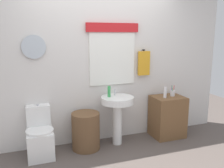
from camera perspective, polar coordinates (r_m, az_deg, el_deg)
back_wall at (r=3.84m, az=-2.82°, el=5.36°), size 4.40×0.18×2.60m
toilet at (r=3.69m, az=-16.83°, el=-11.93°), size 0.38×0.51×0.73m
laundry_hamper at (r=3.74m, az=-6.27°, el=-11.08°), size 0.43×0.43×0.57m
pedestal_sink at (r=3.77m, az=1.29°, el=-5.92°), size 0.52×0.52×0.78m
faucet at (r=3.82m, az=0.67°, el=-1.95°), size 0.03×0.03×0.10m
wooden_cabinet at (r=4.24m, az=13.08°, el=-7.55°), size 0.53×0.44×0.70m
soap_bottle at (r=3.70m, az=-0.70°, el=-1.80°), size 0.05×0.05×0.17m
lotion_bottle at (r=4.04m, az=12.57°, el=-1.95°), size 0.05×0.05×0.18m
toothbrush_cup at (r=4.20m, az=14.25°, el=-2.07°), size 0.08×0.08×0.19m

